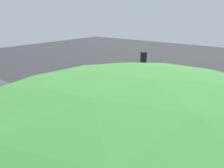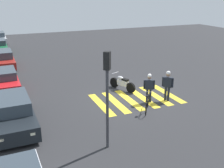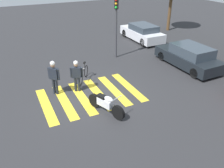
{
  "view_description": "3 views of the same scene",
  "coord_description": "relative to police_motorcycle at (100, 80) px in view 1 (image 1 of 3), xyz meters",
  "views": [
    {
      "loc": [
        -8.9,
        11.95,
        5.73
      ],
      "look_at": [
        -0.18,
        0.89,
        0.71
      ],
      "focal_mm": 30.94,
      "sensor_mm": 36.0,
      "label": 1
    },
    {
      "loc": [
        -13.49,
        7.32,
        6.16
      ],
      "look_at": [
        0.11,
        1.53,
        1.11
      ],
      "focal_mm": 43.73,
      "sensor_mm": 36.0,
      "label": 2
    },
    {
      "loc": [
        9.95,
        -3.5,
        6.19
      ],
      "look_at": [
        0.66,
        0.93,
        0.77
      ],
      "focal_mm": 37.88,
      "sensor_mm": 36.0,
      "label": 3
    }
  ],
  "objects": [
    {
      "name": "car_black_suv",
      "position": [
        -2.51,
        6.98,
        0.21
      ],
      "size": [
        4.63,
        1.98,
        1.44
      ],
      "color": "black",
      "rests_on": "ground_plane"
    },
    {
      "name": "traffic_light_pole",
      "position": [
        -6.03,
        3.5,
        2.26
      ],
      "size": [
        0.35,
        0.34,
        4.05
      ],
      "color": "#38383D",
      "rests_on": "ground_plane"
    },
    {
      "name": "ground_plane",
      "position": [
        -1.74,
        -0.1,
        -0.47
      ],
      "size": [
        60.0,
        60.0,
        0.0
      ],
      "primitive_type": "plane",
      "color": "#2B2B2D"
    },
    {
      "name": "officer_by_motorcycle",
      "position": [
        -2.69,
        -1.64,
        0.6
      ],
      "size": [
        0.54,
        0.48,
        1.83
      ],
      "color": "#1E232D",
      "rests_on": "ground_plane"
    },
    {
      "name": "crosswalk_stripes",
      "position": [
        -1.74,
        -0.1,
        -0.46
      ],
      "size": [
        3.45,
        4.95,
        0.01
      ],
      "color": "yellow",
      "rests_on": "ground_plane"
    },
    {
      "name": "officer_on_foot",
      "position": [
        -2.48,
        -0.53,
        0.52
      ],
      "size": [
        0.37,
        0.61,
        1.73
      ],
      "color": "#1E232D",
      "rests_on": "ground_plane"
    },
    {
      "name": "police_motorcycle",
      "position": [
        0.0,
        0.0,
        0.0
      ],
      "size": [
        2.04,
        1.0,
        1.05
      ],
      "color": "black",
      "rests_on": "ground_plane"
    },
    {
      "name": "leaning_bicycle",
      "position": [
        -3.52,
        0.18,
        -0.08
      ],
      "size": [
        1.47,
        1.07,
        1.01
      ],
      "color": "black",
      "rests_on": "ground_plane"
    }
  ]
}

